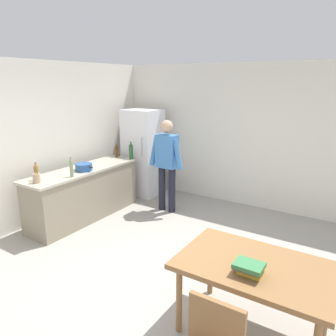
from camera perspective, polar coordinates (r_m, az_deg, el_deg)
name	(u,v)px	position (r m, az deg, el deg)	size (l,w,h in m)	color
ground_plane	(151,273)	(4.33, -3.03, -17.99)	(14.00, 14.00, 0.00)	#9E998E
wall_back	(241,136)	(6.39, 12.72, 5.60)	(6.40, 0.12, 2.70)	silver
wall_left	(27,145)	(5.77, -23.54, 3.72)	(0.12, 5.60, 2.70)	silver
kitchen_counter	(84,193)	(5.89, -14.50, -4.33)	(0.64, 2.20, 0.90)	gray
refrigerator	(143,153)	(6.85, -4.39, 2.71)	(0.70, 0.67, 1.80)	white
person	(167,160)	(5.86, -0.22, 1.42)	(0.70, 0.22, 1.70)	#1E1E2D
dining_table	(255,271)	(3.22, 15.08, -17.18)	(1.40, 0.90, 0.75)	olive
cooking_pot	(84,167)	(5.63, -14.62, 0.16)	(0.40, 0.28, 0.12)	#285193
utensil_jar	(37,178)	(5.17, -22.14, -1.58)	(0.11, 0.11, 0.32)	tan
bottle_oil_amber	(36,173)	(5.30, -22.18, -0.78)	(0.06, 0.06, 0.28)	#996619
bottle_beer_brown	(117,152)	(6.50, -9.05, 2.85)	(0.06, 0.06, 0.26)	#5B3314
bottle_vinegar_tall	(71,168)	(5.29, -16.64, -0.08)	(0.06, 0.06, 0.32)	gray
bottle_wine_green	(131,152)	(6.28, -6.52, 2.88)	(0.08, 0.08, 0.34)	#1E5123
book_stack	(249,268)	(3.00, 14.04, -16.65)	(0.26, 0.21, 0.11)	gold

